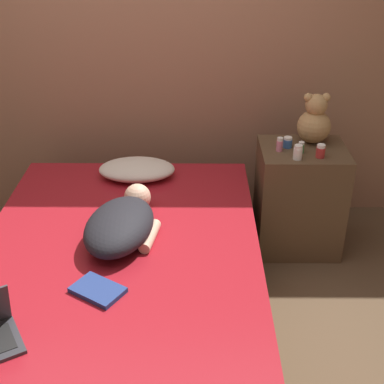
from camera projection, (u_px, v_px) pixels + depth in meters
name	position (u px, v px, depth m)	size (l,w,h in m)	color
ground_plane	(125.00, 319.00, 3.00)	(12.00, 12.00, 0.00)	brown
wall_back	(136.00, 33.00, 3.50)	(8.00, 0.06, 2.60)	#996B51
bed	(123.00, 284.00, 2.89)	(1.48, 2.00, 0.50)	brown
nightstand	(299.00, 198.00, 3.49)	(0.54, 0.45, 0.71)	brown
pillow	(137.00, 169.00, 3.42)	(0.49, 0.32, 0.11)	beige
person_lying	(122.00, 223.00, 2.79)	(0.43, 0.71, 0.18)	black
teddy_bear	(314.00, 121.00, 3.34)	(0.21, 0.21, 0.32)	tan
bottle_blue	(288.00, 142.00, 3.32)	(0.06, 0.06, 0.07)	#3866B2
bottle_white	(298.00, 152.00, 3.17)	(0.05, 0.05, 0.09)	white
bottle_green	(301.00, 147.00, 3.25)	(0.04, 0.04, 0.07)	#3D8E4C
bottle_red	(321.00, 151.00, 3.19)	(0.05, 0.05, 0.08)	#B72D2D
bottle_pink	(280.00, 144.00, 3.27)	(0.04, 0.04, 0.09)	pink
book	(98.00, 290.00, 2.43)	(0.28, 0.25, 0.02)	navy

